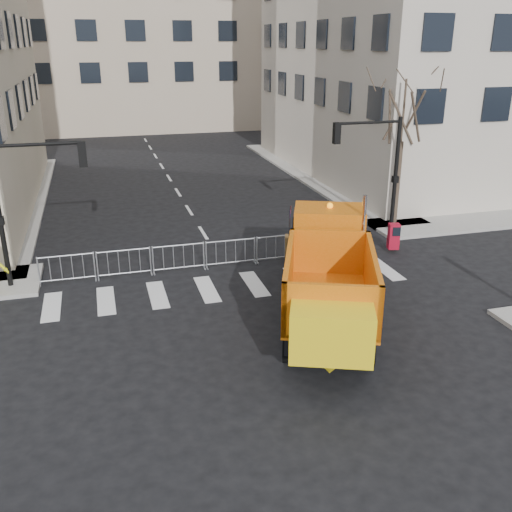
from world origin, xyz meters
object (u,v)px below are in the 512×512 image
object	(u,v)px
plow_truck	(329,273)
cop_c	(304,253)
cop_a	(316,243)
cop_b	(362,252)
newspaper_box	(394,236)

from	to	relation	value
plow_truck	cop_c	bearing A→B (deg)	11.60
cop_a	cop_c	world-z (taller)	cop_c
plow_truck	cop_a	xyz separation A→B (m)	(1.62, 5.17, -0.92)
cop_c	cop_a	bearing A→B (deg)	-170.29
plow_truck	cop_c	world-z (taller)	plow_truck
plow_truck	cop_b	size ratio (longest dim) A/B	5.96
cop_a	newspaper_box	bearing A→B (deg)	150.79
cop_b	newspaper_box	xyz separation A→B (m)	(2.32, 1.78, -0.17)
cop_a	newspaper_box	world-z (taller)	cop_a
cop_a	newspaper_box	size ratio (longest dim) A/B	1.48
cop_c	newspaper_box	xyz separation A→B (m)	(4.53, 1.25, -0.13)
plow_truck	cop_b	distance (m)	4.75
plow_truck	newspaper_box	distance (m)	7.62
cop_b	plow_truck	bearing A→B (deg)	75.21
cop_a	plow_truck	bearing A→B (deg)	39.80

